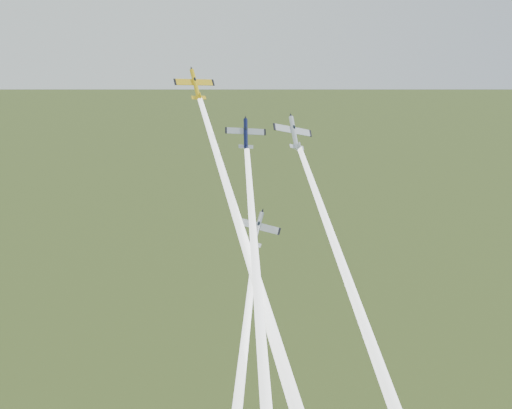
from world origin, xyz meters
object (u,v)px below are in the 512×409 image
at_px(plane_yellow, 195,84).
at_px(plane_silver_right, 294,132).
at_px(plane_silver_low, 257,229).
at_px(plane_navy, 246,133).

xyz_separation_m(plane_yellow, plane_silver_right, (16.88, -8.45, -8.29)).
height_order(plane_yellow, plane_silver_right, plane_yellow).
relative_size(plane_yellow, plane_silver_low, 0.98).
distance_m(plane_yellow, plane_navy, 14.25).
bearing_deg(plane_navy, plane_silver_right, 9.97).
height_order(plane_navy, plane_silver_right, plane_silver_right).
xyz_separation_m(plane_yellow, plane_silver_low, (8.74, -13.67, -24.69)).
bearing_deg(plane_silver_low, plane_silver_right, 55.67).
height_order(plane_silver_right, plane_silver_low, plane_silver_right).
distance_m(plane_yellow, plane_silver_low, 29.55).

